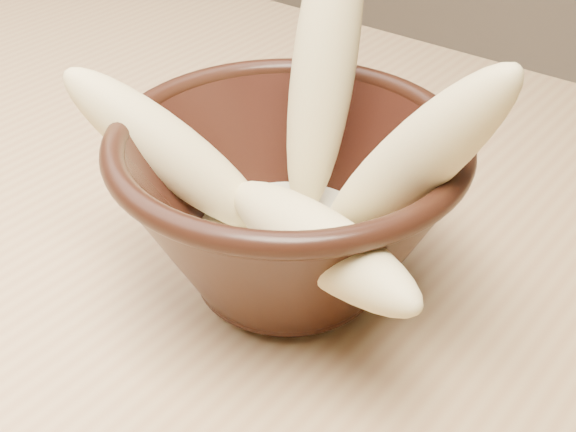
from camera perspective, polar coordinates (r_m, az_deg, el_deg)
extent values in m
cube|color=tan|center=(0.60, -12.11, -0.90)|extent=(1.20, 0.80, 0.04)
cylinder|color=tan|center=(1.34, -15.02, 1.00)|extent=(0.05, 0.05, 0.71)
cylinder|color=black|center=(0.50, 0.00, -4.61)|extent=(0.09, 0.09, 0.01)
cylinder|color=black|center=(0.48, 0.00, -2.70)|extent=(0.09, 0.09, 0.01)
torus|color=black|center=(0.44, 0.00, 5.30)|extent=(0.20, 0.20, 0.01)
cylinder|color=beige|center=(0.48, 0.00, -1.76)|extent=(0.11, 0.11, 0.02)
ellipsoid|color=#DDC282|center=(0.47, 2.60, 10.85)|extent=(0.06, 0.10, 0.19)
ellipsoid|color=#DDC282|center=(0.47, -8.44, 4.55)|extent=(0.14, 0.09, 0.12)
ellipsoid|color=#DDC282|center=(0.41, 8.63, 3.55)|extent=(0.13, 0.04, 0.16)
ellipsoid|color=#DDC282|center=(0.41, 1.90, -1.79)|extent=(0.17, 0.09, 0.06)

